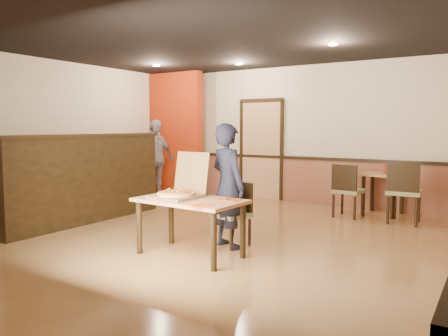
% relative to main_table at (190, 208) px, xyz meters
% --- Properties ---
extents(floor, '(7.00, 7.00, 0.00)m').
position_rel_main_table_xyz_m(floor, '(-0.46, 0.80, -0.59)').
color(floor, '#A77541').
rests_on(floor, ground).
extents(ceiling, '(7.00, 7.00, 0.00)m').
position_rel_main_table_xyz_m(ceiling, '(-0.46, 0.80, 2.21)').
color(ceiling, black).
rests_on(ceiling, wall_back).
extents(wall_back, '(7.00, 0.00, 7.00)m').
position_rel_main_table_xyz_m(wall_back, '(-0.46, 4.30, 0.81)').
color(wall_back, beige).
rests_on(wall_back, floor).
extents(wall_left, '(0.00, 7.00, 7.00)m').
position_rel_main_table_xyz_m(wall_left, '(-3.96, 0.80, 0.81)').
color(wall_left, beige).
rests_on(wall_left, floor).
extents(wainscot_back, '(7.00, 0.04, 0.90)m').
position_rel_main_table_xyz_m(wainscot_back, '(-0.46, 4.27, -0.14)').
color(wainscot_back, brown).
rests_on(wainscot_back, floor).
extents(chair_rail_back, '(7.00, 0.06, 0.06)m').
position_rel_main_table_xyz_m(chair_rail_back, '(-0.46, 4.25, 0.33)').
color(chair_rail_back, black).
rests_on(chair_rail_back, wall_back).
extents(back_door, '(0.90, 0.06, 2.10)m').
position_rel_main_table_xyz_m(back_door, '(-1.26, 4.26, 0.46)').
color(back_door, tan).
rests_on(back_door, wall_back).
extents(booth_partition, '(0.20, 3.10, 1.44)m').
position_rel_main_table_xyz_m(booth_partition, '(-2.46, 0.60, 0.15)').
color(booth_partition, black).
rests_on(booth_partition, floor).
extents(red_accent_panel, '(1.60, 0.20, 2.78)m').
position_rel_main_table_xyz_m(red_accent_panel, '(-3.36, 3.80, 0.81)').
color(red_accent_panel, '#9F280B').
rests_on(red_accent_panel, floor).
extents(spot_a, '(0.14, 0.14, 0.02)m').
position_rel_main_table_xyz_m(spot_a, '(-2.76, 2.60, 2.19)').
color(spot_a, '#FFDBB2').
rests_on(spot_a, ceiling).
extents(spot_b, '(0.14, 0.14, 0.02)m').
position_rel_main_table_xyz_m(spot_b, '(-1.26, 3.30, 2.19)').
color(spot_b, '#FFDBB2').
rests_on(spot_b, ceiling).
extents(spot_c, '(0.14, 0.14, 0.02)m').
position_rel_main_table_xyz_m(spot_c, '(0.94, 2.30, 2.19)').
color(spot_c, '#FFDBB2').
rests_on(spot_c, ceiling).
extents(main_table, '(1.34, 0.81, 0.70)m').
position_rel_main_table_xyz_m(main_table, '(0.00, 0.00, 0.00)').
color(main_table, tan).
rests_on(main_table, floor).
extents(diner_chair, '(0.50, 0.50, 0.83)m').
position_rel_main_table_xyz_m(diner_chair, '(0.20, 0.72, -0.14)').
color(diner_chair, olive).
rests_on(diner_chair, floor).
extents(side_chair_left, '(0.50, 0.50, 0.92)m').
position_rel_main_table_xyz_m(side_chair_left, '(0.94, 3.23, -0.08)').
color(side_chair_left, olive).
rests_on(side_chair_left, floor).
extents(side_chair_right, '(0.54, 0.54, 1.03)m').
position_rel_main_table_xyz_m(side_chair_right, '(1.85, 3.22, -0.03)').
color(side_chair_right, olive).
rests_on(side_chair_right, floor).
extents(side_table, '(0.72, 0.72, 0.74)m').
position_rel_main_table_xyz_m(side_table, '(1.39, 3.85, -0.02)').
color(side_table, tan).
rests_on(side_table, floor).
extents(diner, '(0.69, 0.58, 1.60)m').
position_rel_main_table_xyz_m(diner, '(0.18, 0.58, 0.21)').
color(diner, black).
rests_on(diner, floor).
extents(passerby, '(0.59, 1.07, 1.72)m').
position_rel_main_table_xyz_m(passerby, '(-3.33, 3.16, 0.27)').
color(passerby, '#99979F').
rests_on(passerby, floor).
extents(pizza_box, '(0.54, 0.63, 0.54)m').
position_rel_main_table_xyz_m(pizza_box, '(-0.18, 0.01, 0.18)').
color(pizza_box, brown).
rests_on(pizza_box, main_table).
extents(pizza, '(0.58, 0.58, 0.03)m').
position_rel_main_table_xyz_m(pizza, '(-0.18, -0.04, 0.16)').
color(pizza, '#D98F4F').
rests_on(pizza, pizza_box).
extents(napkin_near, '(0.27, 0.27, 0.01)m').
position_rel_main_table_xyz_m(napkin_near, '(0.37, -0.30, 0.11)').
color(napkin_near, '#C13B0D').
rests_on(napkin_near, main_table).
extents(napkin_far, '(0.26, 0.26, 0.01)m').
position_rel_main_table_xyz_m(napkin_far, '(0.43, 0.20, 0.11)').
color(napkin_far, '#C13B0D').
rests_on(napkin_far, main_table).
extents(condiment, '(0.07, 0.07, 0.16)m').
position_rel_main_table_xyz_m(condiment, '(1.43, 3.77, 0.23)').
color(condiment, '#91371A').
rests_on(condiment, side_table).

